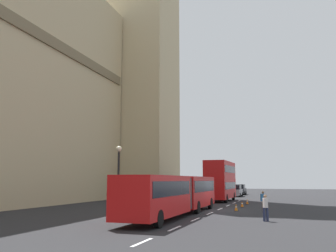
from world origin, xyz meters
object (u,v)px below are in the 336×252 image
at_px(traffic_cone_middle, 242,204).
at_px(pedestrian_near_cones, 265,207).
at_px(sedan_lead, 236,191).
at_px(street_lamp, 118,174).
at_px(articulated_bus, 176,192).
at_px(sedan_trailing, 240,190).
at_px(pedestrian_by_kerb, 263,200).
at_px(traffic_cone_west, 236,207).
at_px(traffic_cone_east, 247,202).
at_px(double_decker_bus, 221,179).

bearing_deg(traffic_cone_middle, pedestrian_near_cones, -166.08).
relative_size(sedan_lead, street_lamp, 0.83).
bearing_deg(articulated_bus, sedan_trailing, 0.30).
bearing_deg(pedestrian_by_kerb, pedestrian_near_cones, -175.31).
distance_m(sedan_trailing, traffic_cone_west, 33.98).
height_order(traffic_cone_middle, traffic_cone_east, same).
distance_m(traffic_cone_middle, traffic_cone_east, 4.37).
height_order(double_decker_bus, street_lamp, street_lamp).
height_order(sedan_lead, traffic_cone_middle, sedan_lead).
distance_m(double_decker_bus, pedestrian_near_cones, 21.59).
xyz_separation_m(traffic_cone_west, traffic_cone_east, (8.85, -0.01, 0.00)).
xyz_separation_m(double_decker_bus, sedan_trailing, (20.51, 0.21, -1.79)).
distance_m(sedan_lead, pedestrian_near_cones, 34.38).
height_order(traffic_cone_west, street_lamp, street_lamp).
distance_m(sedan_trailing, street_lamp, 40.27).
distance_m(traffic_cone_east, street_lamp, 17.38).
height_order(traffic_cone_middle, pedestrian_by_kerb, pedestrian_by_kerb).
height_order(articulated_bus, pedestrian_by_kerb, articulated_bus).
xyz_separation_m(sedan_trailing, traffic_cone_west, (-33.76, -3.87, -0.63)).
relative_size(articulated_bus, pedestrian_by_kerb, 9.98).
xyz_separation_m(traffic_cone_west, street_lamp, (-6.23, 8.17, 2.77)).
relative_size(traffic_cone_west, pedestrian_by_kerb, 0.34).
relative_size(double_decker_bus, traffic_cone_east, 15.69).
height_order(articulated_bus, double_decker_bus, double_decker_bus).
bearing_deg(double_decker_bus, sedan_lead, 0.01).
distance_m(traffic_cone_west, pedestrian_near_cones, 7.83).
relative_size(pedestrian_near_cones, pedestrian_by_kerb, 1.00).
bearing_deg(traffic_cone_east, traffic_cone_west, 179.96).
bearing_deg(pedestrian_by_kerb, traffic_cone_middle, 27.53).
height_order(sedan_lead, pedestrian_near_cones, sedan_lead).
xyz_separation_m(traffic_cone_middle, traffic_cone_east, (4.37, -0.04, 0.00)).
xyz_separation_m(articulated_bus, street_lamp, (-0.59, 4.51, 1.31)).
bearing_deg(articulated_bus, traffic_cone_middle, -19.72).
height_order(sedan_lead, traffic_cone_west, sedan_lead).
xyz_separation_m(articulated_bus, traffic_cone_middle, (10.12, -3.63, -1.46)).
bearing_deg(pedestrian_near_cones, double_decker_bus, 17.68).
distance_m(traffic_cone_west, traffic_cone_middle, 4.48).
relative_size(sedan_trailing, street_lamp, 0.83).
bearing_deg(traffic_cone_west, traffic_cone_east, -0.04).
height_order(traffic_cone_east, pedestrian_by_kerb, pedestrian_by_kerb).
bearing_deg(street_lamp, sedan_trailing, -6.13).
bearing_deg(pedestrian_by_kerb, street_lamp, 121.04).
bearing_deg(traffic_cone_west, double_decker_bus, 15.45).
distance_m(articulated_bus, double_decker_bus, 18.92).
relative_size(sedan_trailing, pedestrian_by_kerb, 2.60).
distance_m(traffic_cone_east, pedestrian_near_cones, 16.37).
relative_size(articulated_bus, pedestrian_near_cones, 9.98).
height_order(articulated_bus, sedan_lead, articulated_bus).
bearing_deg(sedan_trailing, pedestrian_by_kerb, -169.67).
relative_size(traffic_cone_west, pedestrian_near_cones, 0.34).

